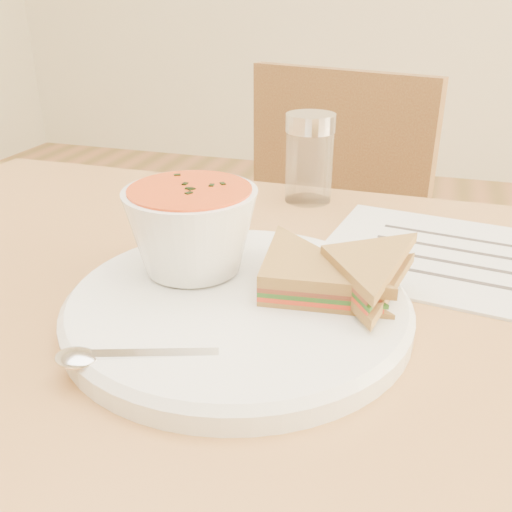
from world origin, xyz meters
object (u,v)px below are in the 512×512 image
at_px(soup_bowl, 192,234).
at_px(condiment_shaker, 309,158).
at_px(plate, 238,308).
at_px(chair_far, 288,310).

bearing_deg(soup_bowl, condiment_shaker, 80.68).
xyz_separation_m(soup_bowl, condiment_shaker, (0.05, 0.28, 0.00)).
bearing_deg(plate, condiment_shaker, 91.67).
height_order(plate, condiment_shaker, condiment_shaker).
height_order(chair_far, plate, chair_far).
distance_m(plate, soup_bowl, 0.08).
distance_m(soup_bowl, condiment_shaker, 0.28).
bearing_deg(soup_bowl, plate, -31.28).
relative_size(soup_bowl, condiment_shaker, 1.04).
bearing_deg(condiment_shaker, soup_bowl, -99.32).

